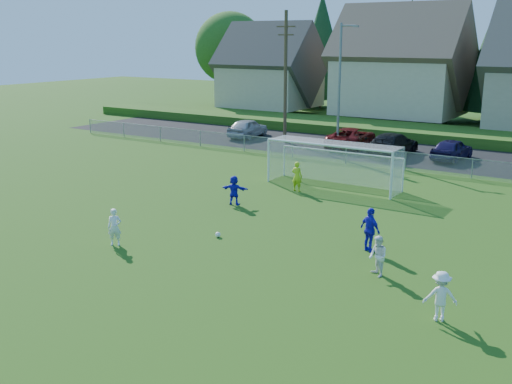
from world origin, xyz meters
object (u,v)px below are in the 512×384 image
Objects in this scene: player_blue_a at (370,230)px; car_a at (248,128)px; soccer_ball at (218,235)px; car_d at (393,144)px; car_e at (452,149)px; player_white_c at (441,296)px; player_blue_b at (234,190)px; player_white_a at (115,227)px; soccer_goal at (335,157)px; car_c at (351,137)px; goalkeeper at (297,176)px; player_white_b at (378,256)px.

car_a is at bearing -20.50° from player_blue_a.
soccer_ball is 6.23m from player_blue_a.
car_e is (4.00, 0.40, -0.06)m from car_d.
player_white_c is 1.04× the size of player_blue_b.
soccer_goal is at bearing 43.25° from player_white_a.
player_blue_b is at bearing 76.48° from car_e.
car_e is at bearing -122.82° from player_blue_b.
player_blue_b is at bearing 116.92° from soccer_ball.
soccer_ball is 0.13× the size of player_blue_a.
player_white_c is 0.28× the size of car_c.
soccer_goal is (-3.49, -10.93, 0.90)m from car_e.
soccer_ball is 0.05× the size of car_e.
goalkeeper is at bearing 126.68° from car_a.
car_d reaches higher than soccer_ball.
player_blue_b is (-8.20, 2.69, -0.14)m from player_blue_a.
car_e is (7.62, -0.65, -0.04)m from car_c.
player_white_c reaches higher than player_blue_b.
player_blue_a is at bearing 110.29° from car_d.
player_blue_a reaches higher than player_blue_b.
soccer_goal is (3.08, 13.60, 0.88)m from player_white_a.
goalkeeper reaches higher than car_d.
player_white_a is 11.62m from goalkeeper.
car_e is (4.67, 13.07, -0.09)m from goalkeeper.
car_e is (-3.39, 21.93, 0.00)m from player_white_b.
player_blue_b is at bearing -112.14° from soccer_goal.
player_blue_a is 19.88m from car_e.
car_a is at bearing -1.53° from car_d.
player_white_b is 0.19× the size of soccer_goal.
car_a is at bearing 78.24° from player_white_a.
player_white_c is 0.94× the size of goalkeeper.
player_white_b is at bearing 126.88° from car_a.
car_a is at bearing -71.89° from player_blue_b.
car_d is 0.72× the size of soccer_goal.
goalkeeper is at bearing -121.71° from player_blue_b.
player_white_b is 0.99× the size of player_blue_b.
player_white_a is 25.39m from car_e.
soccer_ball is 0.04× the size of car_d.
player_white_b is 22.75m from car_d.
car_d reaches higher than player_white_b.
player_white_b is 30.16m from car_a.
car_d reaches higher than car_e.
car_a is (-10.22, 25.02, 0.03)m from player_white_a.
soccer_goal is at bearing -120.34° from goalkeeper.
car_c is (-1.63, 17.72, 0.03)m from player_blue_b.
player_white_c is (9.87, -2.58, 0.65)m from soccer_ball.
player_blue_a is at bearing 158.49° from player_white_b.
player_blue_b is (-2.28, 4.49, 0.62)m from soccer_ball.
player_white_a is at bearing 80.82° from car_e.
soccer_ball is 22.55m from car_c.
player_blue_b is at bearing 85.69° from car_d.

